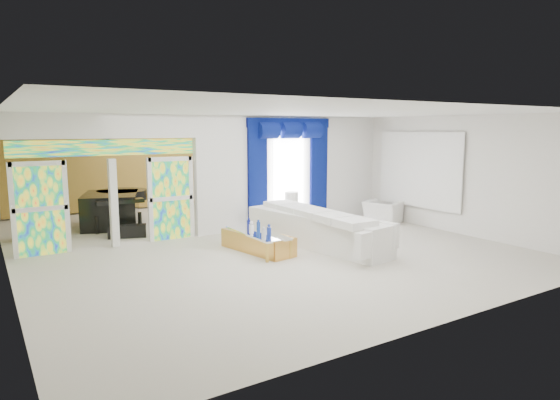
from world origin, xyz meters
TOP-DOWN VIEW (x-y plane):
  - floor at (0.00, 0.00)m, footprint 12.00×12.00m
  - dividing_wall at (2.15, 1.00)m, footprint 5.70×0.18m
  - dividing_header at (-2.85, 1.00)m, footprint 4.30×0.18m
  - stained_panel_left at (-4.28, 1.00)m, footprint 0.95×0.04m
  - stained_panel_right at (-1.42, 1.00)m, footprint 0.95×0.04m
  - stained_transom at (-2.85, 1.00)m, footprint 4.00×0.05m
  - window_pane at (1.90, 0.90)m, footprint 1.00×0.02m
  - blue_drape_left at (0.90, 0.87)m, footprint 0.55×0.10m
  - blue_drape_right at (2.90, 0.87)m, footprint 0.55×0.10m
  - blue_pelmet at (1.90, 0.87)m, footprint 2.60×0.12m
  - wall_mirror at (4.94, -1.00)m, footprint 0.04×2.70m
  - gold_curtains at (0.00, 5.90)m, footprint 9.70×0.12m
  - white_sofa at (1.09, -1.46)m, footprint 1.47×3.91m
  - coffee_table at (-0.26, -1.16)m, footprint 0.93×1.94m
  - console_table at (2.08, 0.57)m, footprint 1.20×0.40m
  - table_lamp at (1.78, 0.57)m, footprint 0.36×0.36m
  - armchair at (4.39, -0.23)m, footprint 1.12×1.19m
  - grand_piano at (-2.30, 3.38)m, footprint 1.89×2.16m
  - piano_bench at (-2.30, 1.78)m, footprint 0.97×0.62m
  - tv_console at (-4.39, 2.75)m, footprint 0.61×0.58m
  - chandelier at (-2.30, 3.40)m, footprint 0.60×0.60m
  - decanters at (-0.27, -1.24)m, footprint 0.21×1.18m

SIDE VIEW (x-z plane):
  - floor at x=0.00m, z-range 0.00..0.00m
  - piano_bench at x=-2.30m, z-range 0.00..0.30m
  - console_table at x=2.08m, z-range 0.00..0.40m
  - coffee_table at x=-0.26m, z-range 0.00..0.41m
  - armchair at x=4.39m, z-range 0.00..0.62m
  - white_sofa at x=1.09m, z-range 0.00..0.73m
  - tv_console at x=-4.39m, z-range 0.00..0.75m
  - grand_piano at x=-2.30m, z-range 0.00..0.91m
  - decanters at x=-0.27m, z-range 0.39..0.63m
  - table_lamp at x=1.78m, z-range 0.40..0.98m
  - stained_panel_left at x=-4.28m, z-range 0.00..2.00m
  - stained_panel_right at x=-1.42m, z-range 0.00..2.00m
  - blue_drape_left at x=0.90m, z-range 0.00..2.80m
  - blue_drape_right at x=2.90m, z-range 0.00..2.80m
  - window_pane at x=1.90m, z-range 0.30..2.60m
  - dividing_wall at x=2.15m, z-range 0.00..3.00m
  - gold_curtains at x=0.00m, z-range 0.05..2.95m
  - wall_mirror at x=4.94m, z-range 0.60..2.50m
  - stained_transom at x=-2.85m, z-range 2.08..2.42m
  - chandelier at x=-2.30m, z-range 2.35..2.95m
  - dividing_header at x=-2.85m, z-range 2.45..3.00m
  - blue_pelmet at x=1.90m, z-range 2.69..2.94m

